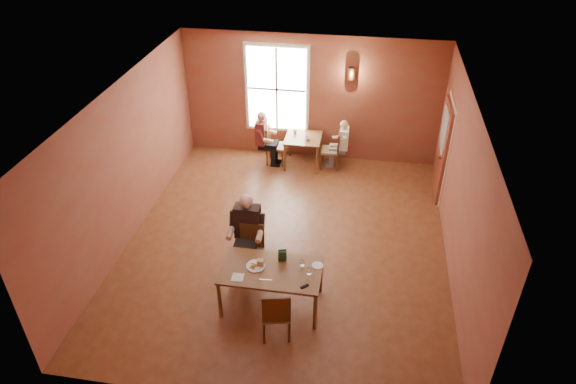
% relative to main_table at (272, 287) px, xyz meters
% --- Properties ---
extents(ground, '(6.00, 7.00, 0.01)m').
position_rel_main_table_xyz_m(ground, '(-0.03, 1.60, -0.38)').
color(ground, brown).
rests_on(ground, ground).
extents(wall_back, '(6.00, 0.04, 3.00)m').
position_rel_main_table_xyz_m(wall_back, '(-0.03, 5.10, 1.12)').
color(wall_back, brown).
rests_on(wall_back, ground).
extents(wall_front, '(6.00, 0.04, 3.00)m').
position_rel_main_table_xyz_m(wall_front, '(-0.03, -1.90, 1.12)').
color(wall_front, brown).
rests_on(wall_front, ground).
extents(wall_left, '(0.04, 7.00, 3.00)m').
position_rel_main_table_xyz_m(wall_left, '(-3.03, 1.60, 1.12)').
color(wall_left, brown).
rests_on(wall_left, ground).
extents(wall_right, '(0.04, 7.00, 3.00)m').
position_rel_main_table_xyz_m(wall_right, '(2.97, 1.60, 1.12)').
color(wall_right, brown).
rests_on(wall_right, ground).
extents(ceiling, '(6.00, 7.00, 0.04)m').
position_rel_main_table_xyz_m(ceiling, '(-0.03, 1.60, 2.62)').
color(ceiling, white).
rests_on(ceiling, wall_back).
extents(window, '(1.36, 0.10, 1.96)m').
position_rel_main_table_xyz_m(window, '(-0.83, 5.05, 1.32)').
color(window, white).
rests_on(window, wall_back).
extents(door, '(0.12, 1.04, 2.10)m').
position_rel_main_table_xyz_m(door, '(2.91, 3.90, 0.67)').
color(door, maroon).
rests_on(door, ground).
extents(wall_sconce, '(0.16, 0.16, 0.28)m').
position_rel_main_table_xyz_m(wall_sconce, '(0.87, 5.00, 1.82)').
color(wall_sconce, brown).
rests_on(wall_sconce, wall_back).
extents(main_table, '(1.60, 0.90, 0.75)m').
position_rel_main_table_xyz_m(main_table, '(0.00, 0.00, 0.00)').
color(main_table, brown).
rests_on(main_table, ground).
extents(chair_diner_main, '(0.43, 0.43, 0.97)m').
position_rel_main_table_xyz_m(chair_diner_main, '(-0.50, 0.65, 0.11)').
color(chair_diner_main, '#59321C').
rests_on(chair_diner_main, ground).
extents(diner_main, '(0.58, 0.58, 1.45)m').
position_rel_main_table_xyz_m(diner_main, '(-0.50, 0.62, 0.35)').
color(diner_main, black).
rests_on(diner_main, ground).
extents(chair_empty, '(0.50, 0.50, 0.95)m').
position_rel_main_table_xyz_m(chair_empty, '(0.19, -0.61, 0.10)').
color(chair_empty, brown).
rests_on(chair_empty, ground).
extents(plate_food, '(0.33, 0.33, 0.04)m').
position_rel_main_table_xyz_m(plate_food, '(-0.26, 0.03, 0.40)').
color(plate_food, white).
rests_on(plate_food, main_table).
extents(sandwich, '(0.10, 0.09, 0.11)m').
position_rel_main_table_xyz_m(sandwich, '(-0.18, 0.06, 0.43)').
color(sandwich, tan).
rests_on(sandwich, main_table).
extents(goblet_a, '(0.10, 0.10, 0.19)m').
position_rel_main_table_xyz_m(goblet_a, '(0.48, 0.10, 0.47)').
color(goblet_a, white).
rests_on(goblet_a, main_table).
extents(goblet_b, '(0.09, 0.09, 0.20)m').
position_rel_main_table_xyz_m(goblet_b, '(0.61, -0.08, 0.47)').
color(goblet_b, silver).
rests_on(goblet_b, main_table).
extents(menu_stand, '(0.14, 0.10, 0.22)m').
position_rel_main_table_xyz_m(menu_stand, '(0.14, 0.24, 0.48)').
color(menu_stand, '#214529').
rests_on(menu_stand, main_table).
extents(knife, '(0.20, 0.03, 0.00)m').
position_rel_main_table_xyz_m(knife, '(-0.04, -0.24, 0.38)').
color(knife, white).
rests_on(knife, main_table).
extents(napkin, '(0.19, 0.19, 0.01)m').
position_rel_main_table_xyz_m(napkin, '(-0.48, -0.26, 0.38)').
color(napkin, white).
rests_on(napkin, main_table).
extents(side_plate, '(0.21, 0.21, 0.01)m').
position_rel_main_table_xyz_m(side_plate, '(0.72, 0.21, 0.38)').
color(side_plate, white).
rests_on(side_plate, main_table).
extents(sunglasses, '(0.13, 0.13, 0.02)m').
position_rel_main_table_xyz_m(sunglasses, '(0.58, -0.30, 0.38)').
color(sunglasses, black).
rests_on(sunglasses, main_table).
extents(second_table, '(0.83, 0.83, 0.73)m').
position_rel_main_table_xyz_m(second_table, '(-0.13, 4.62, -0.01)').
color(second_table, brown).
rests_on(second_table, ground).
extents(chair_diner_white, '(0.41, 0.41, 0.93)m').
position_rel_main_table_xyz_m(chair_diner_white, '(0.52, 4.62, 0.09)').
color(chair_diner_white, '#4C2515').
rests_on(chair_diner_white, ground).
extents(diner_white, '(0.46, 0.46, 1.15)m').
position_rel_main_table_xyz_m(diner_white, '(0.55, 4.62, 0.20)').
color(diner_white, white).
rests_on(diner_white, ground).
extents(chair_diner_maroon, '(0.41, 0.41, 0.94)m').
position_rel_main_table_xyz_m(chair_diner_maroon, '(-0.78, 4.62, 0.09)').
color(chair_diner_maroon, '#572712').
rests_on(chair_diner_maroon, ground).
extents(diner_maroon, '(0.52, 0.52, 1.30)m').
position_rel_main_table_xyz_m(diner_maroon, '(-0.81, 4.62, 0.27)').
color(diner_maroon, '#4F1214').
rests_on(diner_maroon, ground).
extents(cup_a, '(0.13, 0.13, 0.09)m').
position_rel_main_table_xyz_m(cup_a, '(-0.02, 4.50, 0.40)').
color(cup_a, silver).
rests_on(cup_a, second_table).
extents(cup_b, '(0.11, 0.11, 0.09)m').
position_rel_main_table_xyz_m(cup_b, '(-0.35, 4.78, 0.40)').
color(cup_b, silver).
rests_on(cup_b, second_table).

